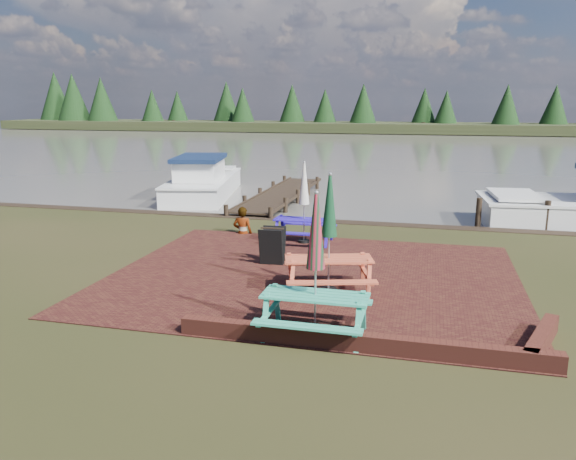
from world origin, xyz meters
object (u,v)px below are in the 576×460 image
(picnic_table_blue, at_px, (304,215))
(chalkboard, at_px, (272,246))
(jetty, at_px, (281,194))
(person, at_px, (242,207))
(boat_jetty, at_px, (203,183))
(picnic_table_teal, at_px, (315,288))
(picnic_table_red, at_px, (329,252))

(picnic_table_blue, distance_m, chalkboard, 2.31)
(jetty, relative_size, person, 5.63)
(boat_jetty, bearing_deg, jetty, -17.92)
(chalkboard, bearing_deg, person, 116.94)
(person, bearing_deg, picnic_table_teal, 116.86)
(picnic_table_teal, xyz_separation_m, jetty, (-4.20, 13.48, -0.74))
(picnic_table_blue, height_order, chalkboard, picnic_table_blue)
(chalkboard, bearing_deg, boat_jetty, 116.75)
(picnic_table_red, height_order, jetty, picnic_table_red)
(chalkboard, xyz_separation_m, jetty, (-2.35, 9.55, -0.36))
(picnic_table_teal, relative_size, chalkboard, 2.68)
(picnic_table_blue, height_order, jetty, picnic_table_blue)
(jetty, xyz_separation_m, boat_jetty, (-3.58, 0.38, 0.29))
(picnic_table_red, height_order, boat_jetty, picnic_table_red)
(picnic_table_red, xyz_separation_m, jetty, (-4.03, 11.24, -0.75))
(boat_jetty, bearing_deg, chalkboard, -71.00)
(picnic_table_teal, relative_size, jetty, 0.27)
(chalkboard, bearing_deg, picnic_table_red, -49.28)
(picnic_table_blue, bearing_deg, picnic_table_red, -70.18)
(boat_jetty, bearing_deg, person, -71.08)
(picnic_table_blue, relative_size, jetty, 0.25)
(picnic_table_blue, relative_size, person, 1.40)
(jetty, bearing_deg, boat_jetty, 173.89)
(picnic_table_teal, height_order, jetty, picnic_table_teal)
(picnic_table_red, height_order, person, picnic_table_red)
(picnic_table_red, distance_m, picnic_table_blue, 4.21)
(picnic_table_teal, xyz_separation_m, chalkboard, (-1.85, 3.92, -0.38))
(picnic_table_teal, relative_size, person, 1.52)
(picnic_table_teal, bearing_deg, jetty, 107.45)
(picnic_table_teal, xyz_separation_m, person, (-3.59, 6.82, -0.05))
(picnic_table_red, distance_m, jetty, 11.96)
(jetty, bearing_deg, picnic_table_red, -70.30)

